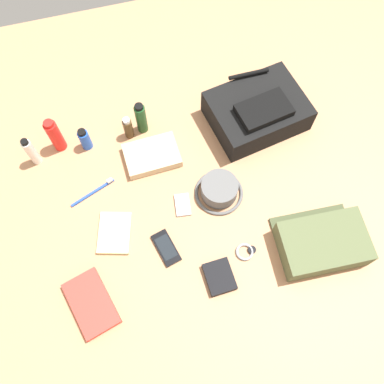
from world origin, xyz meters
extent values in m
cube|color=tan|center=(0.00, 0.00, -0.01)|extent=(2.64, 2.02, 0.02)
cube|color=black|center=(0.33, 0.25, 0.06)|extent=(0.39, 0.32, 0.11)
cube|color=black|center=(0.33, 0.21, 0.13)|extent=(0.21, 0.15, 0.03)
cylinder|color=black|center=(0.33, 0.38, 0.12)|extent=(0.16, 0.02, 0.02)
cube|color=#56603D|center=(0.37, -0.30, 0.04)|extent=(0.30, 0.20, 0.09)
cube|color=#454D30|center=(0.37, -0.20, 0.01)|extent=(0.28, 0.08, 0.01)
cylinder|color=#5F5F5F|center=(0.10, -0.01, 0.04)|extent=(0.13, 0.13, 0.06)
torus|color=#5F5F5F|center=(0.10, -0.01, 0.01)|extent=(0.18, 0.18, 0.01)
cylinder|color=white|center=(-0.52, 0.30, 0.07)|extent=(0.03, 0.03, 0.13)
cylinder|color=black|center=(-0.52, 0.30, 0.14)|extent=(0.03, 0.03, 0.01)
cylinder|color=red|center=(-0.43, 0.33, 0.07)|extent=(0.05, 0.05, 0.15)
cylinder|color=red|center=(-0.43, 0.33, 0.16)|extent=(0.03, 0.03, 0.01)
cylinder|color=blue|center=(-0.33, 0.31, 0.05)|extent=(0.04, 0.04, 0.09)
cylinder|color=black|center=(-0.33, 0.31, 0.10)|extent=(0.03, 0.03, 0.01)
cylinder|color=#473319|center=(-0.16, 0.31, 0.05)|extent=(0.03, 0.03, 0.09)
cylinder|color=silver|center=(-0.16, 0.31, 0.10)|extent=(0.03, 0.03, 0.01)
cylinder|color=#19471E|center=(-0.11, 0.33, 0.07)|extent=(0.04, 0.04, 0.14)
cylinder|color=black|center=(-0.11, 0.33, 0.15)|extent=(0.03, 0.03, 0.01)
cube|color=red|center=(-0.42, -0.28, 0.01)|extent=(0.17, 0.23, 0.03)
cube|color=white|center=(-0.42, -0.28, 0.01)|extent=(0.16, 0.22, 0.02)
cube|color=black|center=(-0.14, -0.16, 0.01)|extent=(0.09, 0.13, 0.01)
cube|color=black|center=(-0.14, -0.16, 0.01)|extent=(0.07, 0.10, 0.00)
cube|color=#B7B7BC|center=(-0.04, -0.02, 0.01)|extent=(0.06, 0.09, 0.01)
cylinder|color=silver|center=(-0.04, -0.04, 0.01)|extent=(0.03, 0.03, 0.00)
torus|color=#99999E|center=(0.12, -0.25, 0.01)|extent=(0.06, 0.06, 0.01)
cylinder|color=black|center=(0.14, -0.25, 0.01)|extent=(0.03, 0.03, 0.01)
cylinder|color=blue|center=(-0.34, 0.11, 0.01)|extent=(0.17, 0.07, 0.01)
cube|color=white|center=(-0.28, 0.13, 0.02)|extent=(0.02, 0.02, 0.01)
cube|color=black|center=(0.01, -0.31, 0.01)|extent=(0.09, 0.11, 0.02)
cube|color=beige|center=(-0.30, -0.07, 0.01)|extent=(0.15, 0.17, 0.02)
cube|color=#C6B289|center=(-0.10, 0.19, 0.02)|extent=(0.20, 0.15, 0.04)
camera|label=1|loc=(-0.16, -0.57, 1.40)|focal=39.10mm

